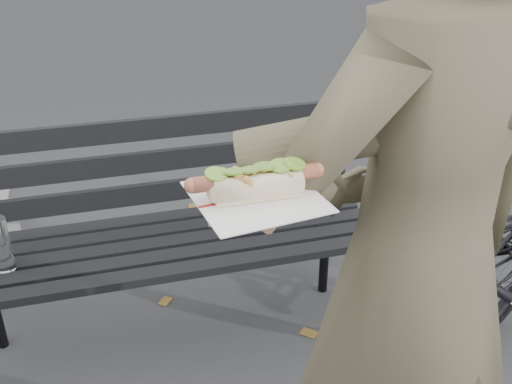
# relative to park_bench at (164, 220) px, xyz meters

# --- Properties ---
(park_bench) EXTENTS (1.50, 0.44, 0.88)m
(park_bench) POSITION_rel_park_bench_xyz_m (0.00, 0.00, 0.00)
(park_bench) COLOR black
(park_bench) RESTS_ON ground
(person) EXTENTS (0.75, 0.58, 1.83)m
(person) POSITION_rel_park_bench_xyz_m (0.41, -1.01, 0.39)
(person) COLOR brown
(person) RESTS_ON ground
(held_hotdog) EXTENTS (0.61, 0.31, 0.20)m
(held_hotdog) POSITION_rel_park_bench_xyz_m (0.23, -1.04, 0.70)
(held_hotdog) COLOR brown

